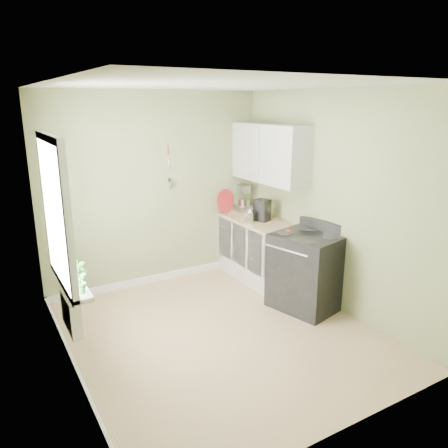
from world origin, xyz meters
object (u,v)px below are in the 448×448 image
stand_mixer (241,198)px  coffee_maker (262,211)px  stove (306,271)px  kettle (250,216)px

stand_mixer → coffee_maker: stand_mixer is taller
stove → kettle: 1.14m
kettle → stove: bearing=-78.6°
kettle → coffee_maker: bearing=1.2°
stove → kettle: size_ratio=5.61×
stand_mixer → stove: bearing=-93.4°
kettle → coffee_maker: 0.21m
stove → stand_mixer: 1.80m
stove → kettle: kettle is taller
stand_mixer → coffee_maker: (-0.09, -0.70, -0.04)m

